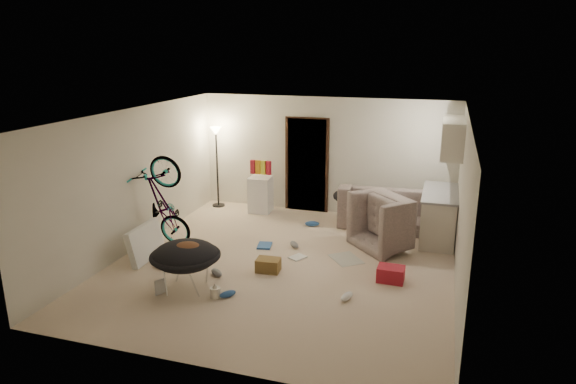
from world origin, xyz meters
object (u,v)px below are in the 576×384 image
(juicer, at_px, (215,292))
(bicycle, at_px, (164,222))
(drink_case_a, at_px, (268,265))
(kitchen_counter, at_px, (439,216))
(mini_fridge, at_px, (261,194))
(tv_box, at_px, (145,242))
(floor_lamp, at_px, (216,150))
(saucer_chair, at_px, (186,262))
(sofa, at_px, (392,211))
(armchair, at_px, (397,227))
(drink_case_b, at_px, (391,274))

(juicer, bearing_deg, bicycle, 137.78)
(drink_case_a, bearing_deg, kitchen_counter, 38.48)
(mini_fridge, xyz_separation_m, tv_box, (-0.97, -3.05, -0.09))
(juicer, bearing_deg, floor_lamp, 114.10)
(floor_lamp, relative_size, bicycle, 1.04)
(mini_fridge, bearing_deg, saucer_chair, -88.62)
(sofa, xyz_separation_m, saucer_chair, (-2.63, -3.75, 0.13))
(bicycle, height_order, mini_fridge, bicycle)
(bicycle, relative_size, tv_box, 1.90)
(armchair, height_order, juicer, armchair)
(sofa, bearing_deg, drink_case_b, 92.50)
(floor_lamp, relative_size, drink_case_a, 4.81)
(drink_case_a, bearing_deg, floor_lamp, 123.14)
(armchair, relative_size, saucer_chair, 1.07)
(tv_box, bearing_deg, saucer_chair, -35.21)
(drink_case_a, bearing_deg, tv_box, -179.81)
(armchair, bearing_deg, drink_case_b, 139.41)
(bicycle, xyz_separation_m, mini_fridge, (0.97, 2.41, -0.07))
(floor_lamp, distance_m, saucer_chair, 4.25)
(kitchen_counter, bearing_deg, bicycle, -158.55)
(tv_box, relative_size, drink_case_b, 2.25)
(bicycle, bearing_deg, saucer_chair, -140.16)
(saucer_chair, distance_m, drink_case_b, 3.14)
(floor_lamp, xyz_separation_m, kitchen_counter, (4.83, -0.65, -0.87))
(kitchen_counter, bearing_deg, mini_fridge, 171.69)
(floor_lamp, xyz_separation_m, armchair, (4.12, -1.24, -0.94))
(sofa, bearing_deg, drink_case_a, 55.74)
(armchair, bearing_deg, sofa, -32.98)
(sofa, distance_m, armchair, 1.06)
(kitchen_counter, relative_size, bicycle, 0.86)
(kitchen_counter, relative_size, armchair, 1.34)
(drink_case_b, bearing_deg, juicer, -149.65)
(mini_fridge, height_order, tv_box, mini_fridge)
(floor_lamp, bearing_deg, drink_case_a, -52.97)
(kitchen_counter, bearing_deg, floor_lamp, 172.34)
(kitchen_counter, xyz_separation_m, bicycle, (-4.73, -1.86, 0.02))
(saucer_chair, bearing_deg, kitchen_counter, 43.07)
(floor_lamp, distance_m, drink_case_b, 5.17)
(kitchen_counter, bearing_deg, armchair, -140.06)
(floor_lamp, height_order, drink_case_b, floor_lamp)
(mini_fridge, distance_m, juicer, 4.05)
(juicer, bearing_deg, armchair, 50.87)
(kitchen_counter, bearing_deg, juicer, -131.34)
(bicycle, relative_size, drink_case_a, 4.64)
(bicycle, xyz_separation_m, saucer_chair, (1.20, -1.44, -0.02))
(sofa, height_order, tv_box, sofa)
(floor_lamp, height_order, kitchen_counter, floor_lamp)
(floor_lamp, xyz_separation_m, juicer, (1.82, -4.07, -1.22))
(tv_box, height_order, drink_case_a, tv_box)
(kitchen_counter, distance_m, juicer, 4.57)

